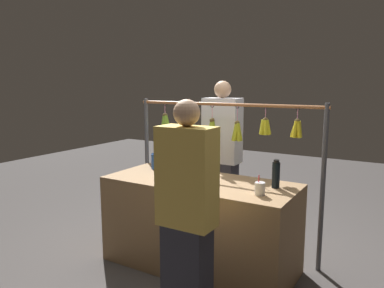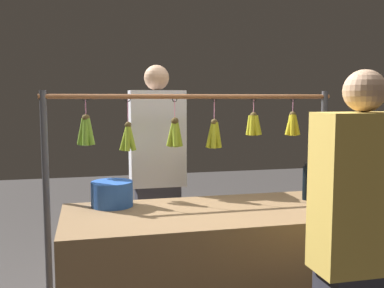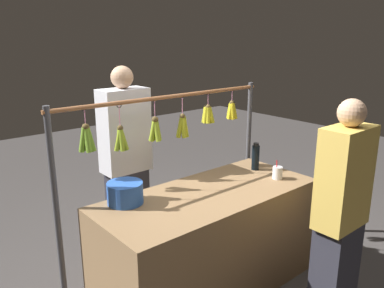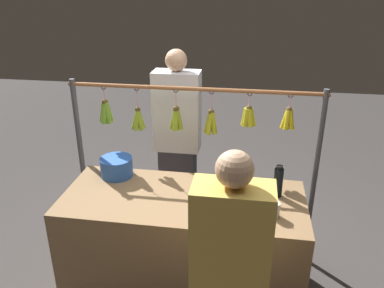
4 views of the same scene
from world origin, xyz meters
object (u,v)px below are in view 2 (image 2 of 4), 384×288
object	(u,v)px
blue_bucket	(112,194)
customer_person	(358,263)
drink_cup	(324,202)
vendor_person	(157,181)
water_bottle	(308,182)

from	to	relation	value
blue_bucket	customer_person	bearing A→B (deg)	131.44
drink_cup	vendor_person	size ratio (longest dim) A/B	0.09
drink_cup	water_bottle	bearing A→B (deg)	-97.79
vendor_person	customer_person	distance (m)	1.80
water_bottle	customer_person	xyz separation A→B (m)	(0.28, 0.97, -0.15)
water_bottle	drink_cup	world-z (taller)	water_bottle
drink_cup	customer_person	world-z (taller)	customer_person
blue_bucket	drink_cup	world-z (taller)	drink_cup
water_bottle	vendor_person	distance (m)	1.14
drink_cup	customer_person	size ratio (longest dim) A/B	0.10
water_bottle	blue_bucket	bearing A→B (deg)	-5.49
blue_bucket	drink_cup	bearing A→B (deg)	162.07
drink_cup	customer_person	bearing A→B (deg)	70.88
drink_cup	vendor_person	distance (m)	1.30
customer_person	water_bottle	bearing A→B (deg)	-106.07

